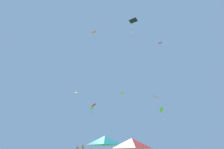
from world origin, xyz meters
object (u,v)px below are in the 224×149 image
at_px(canopy_tent_teal, 105,140).
at_px(kite_black_diamond, 133,21).
at_px(kite_red_delta, 93,105).
at_px(kite_orange_delta, 94,32).
at_px(kite_lime_delta, 161,110).
at_px(canopy_tent_red, 132,143).
at_px(kite_lime_box, 91,108).
at_px(kite_white_delta, 76,92).
at_px(kite_magenta_delta, 160,43).
at_px(kite_yellow_box, 122,93).
at_px(kite_pink_diamond, 156,97).

distance_m(canopy_tent_teal, kite_black_diamond, 16.90).
xyz_separation_m(kite_black_diamond, kite_red_delta, (-7.23, 17.97, -7.08)).
distance_m(kite_red_delta, kite_orange_delta, 16.94).
bearing_deg(kite_black_diamond, kite_lime_delta, 65.02).
distance_m(canopy_tent_red, kite_lime_delta, 21.81).
distance_m(kite_lime_box, kite_white_delta, 4.56).
bearing_deg(canopy_tent_red, canopy_tent_teal, 117.04).
xyz_separation_m(canopy_tent_red, kite_magenta_delta, (10.28, 11.73, 23.10)).
relative_size(canopy_tent_teal, kite_lime_box, 5.30).
height_order(kite_yellow_box, kite_orange_delta, kite_orange_delta).
bearing_deg(kite_lime_box, kite_orange_delta, -104.95).
xyz_separation_m(kite_lime_delta, kite_red_delta, (-15.83, -0.48, 0.83)).
distance_m(canopy_tent_teal, kite_red_delta, 14.84).
height_order(kite_lime_box, kite_red_delta, kite_red_delta).
relative_size(kite_pink_diamond, kite_yellow_box, 1.10).
xyz_separation_m(canopy_tent_red, kite_yellow_box, (0.43, 13.50, 10.32)).
distance_m(kite_black_diamond, kite_lime_box, 16.08).
distance_m(kite_lime_delta, kite_lime_box, 17.04).
xyz_separation_m(kite_magenta_delta, kite_yellow_box, (-9.85, 1.77, -12.78)).
bearing_deg(kite_orange_delta, canopy_tent_teal, -44.75).
bearing_deg(kite_black_diamond, kite_yellow_box, 93.09).
bearing_deg(kite_pink_diamond, canopy_tent_red, -122.55).
distance_m(canopy_tent_teal, kite_magenta_delta, 26.74).
distance_m(kite_yellow_box, kite_orange_delta, 15.30).
bearing_deg(kite_orange_delta, kite_pink_diamond, 8.22).
relative_size(kite_lime_box, kite_orange_delta, 0.30).
bearing_deg(kite_yellow_box, canopy_tent_red, -91.82).
xyz_separation_m(kite_lime_box, kite_red_delta, (-0.59, 6.96, 2.56)).
relative_size(canopy_tent_red, kite_red_delta, 0.98).
relative_size(canopy_tent_red, canopy_tent_teal, 0.79).
distance_m(canopy_tent_red, kite_orange_delta, 25.53).
relative_size(kite_black_diamond, kite_lime_box, 3.71).
distance_m(kite_pink_diamond, kite_orange_delta, 19.56).
bearing_deg(canopy_tent_teal, kite_black_diamond, -56.94).
bearing_deg(kite_magenta_delta, canopy_tent_red, -131.22).
xyz_separation_m(canopy_tent_red, kite_black_diamond, (1.19, -0.67, 15.91)).
relative_size(kite_lime_delta, kite_red_delta, 1.01).
xyz_separation_m(canopy_tent_teal, kite_lime_delta, (12.53, 12.40, 7.37)).
distance_m(canopy_tent_red, kite_red_delta, 20.33).
relative_size(kite_orange_delta, kite_white_delta, 1.75).
bearing_deg(kite_white_delta, kite_lime_box, -7.57).
bearing_deg(kite_lime_box, canopy_tent_teal, -61.39).
bearing_deg(kite_pink_diamond, kite_orange_delta, -171.78).
bearing_deg(kite_white_delta, kite_lime_delta, 20.73).
distance_m(kite_black_diamond, kite_orange_delta, 13.80).
distance_m(kite_magenta_delta, kite_lime_box, 23.09).
relative_size(canopy_tent_teal, kite_orange_delta, 1.56).
bearing_deg(kite_pink_diamond, kite_lime_delta, 66.80).
bearing_deg(canopy_tent_teal, kite_pink_diamond, 28.01).
distance_m(canopy_tent_red, kite_yellow_box, 17.00).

